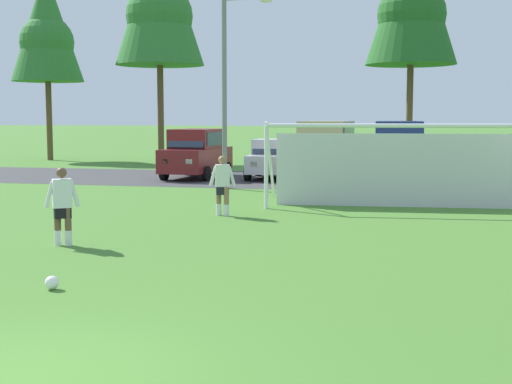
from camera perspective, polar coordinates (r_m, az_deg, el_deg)
ground_plane at (r=21.82m, az=2.71°, el=-1.06°), size 400.00×400.00×0.00m
parking_lot_strip at (r=30.45m, az=5.75°, el=0.92°), size 52.00×8.40×0.01m
soccer_ball at (r=11.64m, az=-15.97°, el=-6.98°), size 0.22×0.22×0.22m
soccer_goal at (r=21.49m, az=10.83°, el=2.19°), size 7.55×2.54×2.57m
player_striker_near at (r=19.42m, az=-2.69°, el=0.51°), size 0.74×0.35×1.64m
player_defender_far at (r=15.42m, az=-15.20°, el=-1.12°), size 0.69×0.44×1.64m
parked_car_slot_far_left at (r=31.73m, az=-4.74°, el=3.14°), size 2.28×4.67×2.16m
parked_car_slot_left at (r=31.31m, az=1.42°, el=2.69°), size 2.21×4.29×1.72m
parked_car_slot_center_left at (r=29.70m, az=5.66°, el=3.38°), size 2.26×4.83×2.52m
parked_car_slot_center at (r=29.64m, az=11.25°, el=3.29°), size 2.44×4.92×2.52m
tree_left_edge at (r=46.91m, az=-16.38°, el=12.36°), size 4.40×4.40×11.74m
tree_mid_left at (r=42.49m, az=-7.74°, el=14.97°), size 5.09×5.09×13.59m
street_lamp at (r=26.85m, az=-2.16°, el=8.14°), size 2.00×0.32×7.10m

